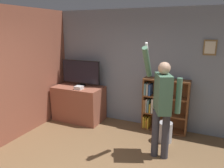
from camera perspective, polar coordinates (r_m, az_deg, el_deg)
wall_back at (r=5.13m, az=7.89°, el=3.94°), size 6.30×0.09×2.70m
wall_side_brick at (r=5.09m, az=-21.30°, el=3.00°), size 0.06×4.26×2.70m
tv_ledge at (r=5.60m, az=-8.61°, el=-4.95°), size 1.21×0.70×0.86m
television at (r=5.51m, az=-8.16°, el=2.98°), size 1.05×0.22×0.64m
game_console at (r=5.23m, az=-8.65°, el=-0.95°), size 0.18×0.17×0.08m
bookshelf at (r=5.04m, az=12.71°, el=-5.43°), size 0.99×0.28×1.20m
person at (r=3.82m, az=12.99°, el=-4.40°), size 0.61×0.59×2.05m
waste_bin at (r=4.69m, az=13.72°, el=-12.10°), size 0.28×0.28×0.42m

